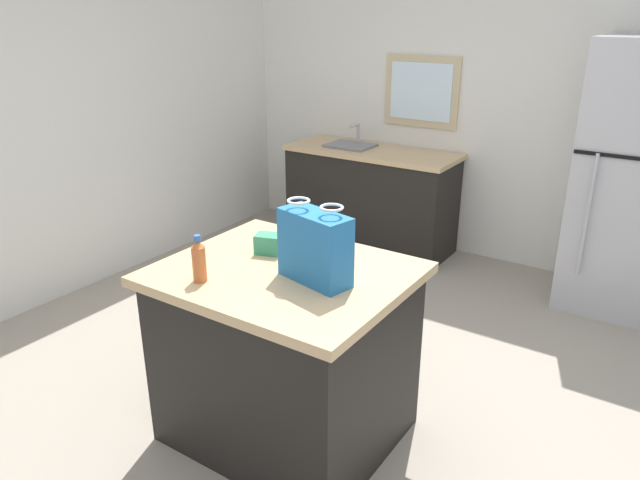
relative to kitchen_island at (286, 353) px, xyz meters
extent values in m
plane|color=#9E9384|center=(0.17, 0.30, -0.46)|extent=(6.20, 6.20, 0.00)
cube|color=silver|center=(0.17, 2.88, 0.85)|extent=(5.13, 0.10, 2.63)
cube|color=#CCB78C|center=(-0.63, 2.82, 0.92)|extent=(0.68, 0.04, 0.60)
cube|color=white|center=(-0.63, 2.80, 0.92)|extent=(0.56, 0.02, 0.48)
cube|color=silver|center=(-2.40, 0.30, 0.85)|extent=(0.10, 5.17, 2.63)
cube|color=black|center=(0.00, 0.00, -0.03)|extent=(1.05, 0.87, 0.86)
cube|color=tan|center=(0.00, 0.00, 0.43)|extent=(1.13, 0.95, 0.05)
cube|color=#B7B7BC|center=(1.14, 2.47, 0.48)|extent=(0.70, 0.67, 1.88)
cube|color=black|center=(1.14, 2.13, 0.71)|extent=(0.69, 0.01, 0.02)
cylinder|color=#B7B7BC|center=(0.94, 2.10, 0.29)|extent=(0.02, 0.02, 0.85)
cube|color=black|center=(-0.93, 2.52, -0.03)|extent=(1.49, 0.56, 0.85)
cube|color=tan|center=(-0.93, 2.52, 0.41)|extent=(1.53, 0.60, 0.04)
cube|color=slate|center=(-1.15, 2.52, 0.38)|extent=(0.40, 0.32, 0.14)
cylinder|color=#B7B7BC|center=(-1.15, 2.66, 0.52)|extent=(0.03, 0.03, 0.18)
cylinder|color=#B7B7BC|center=(-1.15, 2.59, 0.61)|extent=(0.02, 0.14, 0.02)
cube|color=#236BAD|center=(0.18, -0.02, 0.61)|extent=(0.36, 0.22, 0.32)
torus|color=white|center=(0.10, -0.02, 0.81)|extent=(0.12, 0.12, 0.01)
torus|color=white|center=(0.27, -0.02, 0.81)|extent=(0.12, 0.12, 0.01)
cube|color=#388E66|center=(-0.18, 0.12, 0.50)|extent=(0.15, 0.13, 0.10)
cylinder|color=#C66633|center=(-0.24, -0.30, 0.53)|extent=(0.06, 0.06, 0.16)
cone|color=#C66633|center=(-0.24, -0.30, 0.63)|extent=(0.06, 0.06, 0.03)
cylinder|color=blue|center=(-0.24, -0.30, 0.66)|extent=(0.03, 0.03, 0.02)
camera|label=1|loc=(1.53, -2.01, 1.58)|focal=33.35mm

